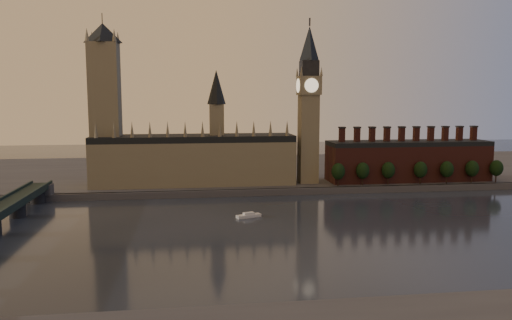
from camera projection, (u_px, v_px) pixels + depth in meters
The scene contains 14 objects.
ground at pixel (343, 233), 223.80m from camera, with size 900.00×900.00×0.00m, color black.
north_bank at pixel (275, 171), 398.59m from camera, with size 900.00×182.00×4.00m.
palace_of_westminster at pixel (195, 157), 325.51m from camera, with size 130.00×30.30×74.00m.
victoria_tower at pixel (105, 99), 313.51m from camera, with size 24.00×24.00×108.00m.
big_ben at pixel (309, 103), 326.13m from camera, with size 15.00×15.00×107.00m.
chimney_block at pixel (408, 160), 340.33m from camera, with size 110.00×25.00×37.00m.
embankment_tree_0 at pixel (338, 171), 318.03m from camera, with size 8.60×8.60×14.88m.
embankment_tree_1 at pixel (363, 171), 321.28m from camera, with size 8.60×8.60×14.88m.
embankment_tree_2 at pixel (388, 170), 323.49m from camera, with size 8.60×8.60×14.88m.
embankment_tree_3 at pixel (421, 170), 325.72m from camera, with size 8.60×8.60×14.88m.
embankment_tree_4 at pixel (447, 169), 327.37m from camera, with size 8.60×8.60×14.88m.
embankment_tree_5 at pixel (472, 169), 330.80m from camera, with size 8.60×8.60×14.88m.
embankment_tree_6 at pixel (496, 168), 332.75m from camera, with size 8.60×8.60×14.88m.
river_boat at pixel (249, 215), 252.80m from camera, with size 13.26×7.57×2.55m.
Camera 1 is at (-68.11, -210.68, 60.66)m, focal length 35.00 mm.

